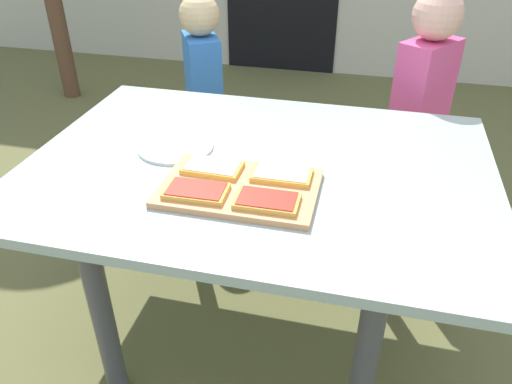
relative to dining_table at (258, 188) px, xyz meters
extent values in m
plane|color=brown|center=(0.00, 0.00, -0.60)|extent=(16.00, 16.00, 0.00)
cube|color=#A2B6B1|center=(0.00, 0.00, 0.07)|extent=(1.37, 0.99, 0.03)
cylinder|color=#4C4C51|center=(-0.37, -0.37, -0.27)|extent=(0.06, 0.06, 0.66)
cylinder|color=#4C4C51|center=(0.37, -0.37, -0.27)|extent=(0.06, 0.06, 0.66)
cylinder|color=#4C4C51|center=(-0.37, 0.37, -0.27)|extent=(0.06, 0.06, 0.66)
cylinder|color=#4C4C51|center=(0.37, 0.37, -0.27)|extent=(0.06, 0.06, 0.66)
cube|color=tan|center=(-0.01, -0.16, 0.10)|extent=(0.42, 0.28, 0.02)
cube|color=gold|center=(-0.11, -0.10, 0.11)|extent=(0.16, 0.10, 0.01)
cube|color=beige|center=(-0.11, -0.10, 0.12)|extent=(0.15, 0.09, 0.00)
cube|color=gold|center=(0.09, -0.09, 0.11)|extent=(0.16, 0.10, 0.01)
cube|color=beige|center=(0.09, -0.09, 0.12)|extent=(0.15, 0.09, 0.00)
cube|color=gold|center=(-0.11, -0.23, 0.11)|extent=(0.16, 0.10, 0.01)
cube|color=red|center=(-0.11, -0.23, 0.12)|extent=(0.15, 0.09, 0.00)
cube|color=gold|center=(0.08, -0.23, 0.11)|extent=(0.16, 0.10, 0.01)
cube|color=red|center=(0.08, -0.23, 0.12)|extent=(0.15, 0.09, 0.00)
cylinder|color=white|center=(-0.27, 0.03, 0.09)|extent=(0.24, 0.24, 0.01)
cylinder|color=navy|center=(-0.50, 0.91, -0.37)|extent=(0.09, 0.09, 0.46)
cylinder|color=navy|center=(-0.43, 0.79, -0.37)|extent=(0.09, 0.09, 0.46)
cube|color=blue|center=(-0.47, 0.85, 0.03)|extent=(0.24, 0.28, 0.35)
sphere|color=#DDBA86|center=(-0.47, 0.85, 0.30)|extent=(0.18, 0.18, 0.18)
cylinder|color=#214E34|center=(0.54, 0.79, -0.34)|extent=(0.09, 0.09, 0.52)
cylinder|color=#214E34|center=(0.46, 0.67, -0.34)|extent=(0.09, 0.09, 0.52)
cube|color=#E54C8C|center=(0.50, 0.73, 0.10)|extent=(0.25, 0.28, 0.36)
sphere|color=#E8AD97|center=(0.50, 0.73, 0.38)|extent=(0.19, 0.19, 0.19)
camera|label=1|loc=(0.30, -1.26, 0.81)|focal=35.11mm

